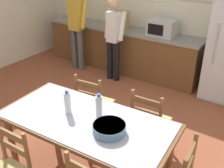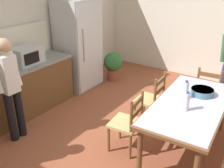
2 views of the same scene
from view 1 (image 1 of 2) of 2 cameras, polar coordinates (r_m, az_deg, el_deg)
name	(u,v)px [view 1 (image 1 of 2)]	position (r m, az deg, el deg)	size (l,w,h in m)	color
ground_plane	(95,137)	(3.76, -3.67, -11.42)	(8.32, 8.32, 0.00)	brown
wall_back	(178,2)	(5.36, 14.15, 16.86)	(6.52, 0.12, 2.90)	silver
kitchen_counter	(121,49)	(5.66, 1.93, 7.72)	(3.45, 0.66, 0.90)	brown
counter_splashback	(129,11)	(5.72, 3.79, 15.66)	(3.41, 0.03, 0.60)	#EFE8CB
microwave	(162,28)	(5.06, 10.89, 11.96)	(0.50, 0.39, 0.30)	#B2B7BC
paper_bag	(123,20)	(5.43, 2.37, 13.78)	(0.24, 0.16, 0.36)	tan
dining_table	(86,126)	(2.80, -5.62, -9.00)	(1.90, 0.99, 0.78)	brown
bottle_near_centre	(68,103)	(2.81, -9.65, -4.02)	(0.07, 0.07, 0.27)	silver
bottle_off_centre	(99,106)	(2.71, -2.85, -4.85)	(0.07, 0.07, 0.27)	silver
serving_bowl	(109,128)	(2.53, -0.61, -9.54)	(0.32, 0.32, 0.09)	slate
chair_side_far_left	(94,104)	(3.64, -3.95, -4.40)	(0.46, 0.44, 0.91)	brown
chair_side_far_right	(149,122)	(3.31, 8.13, -8.24)	(0.44, 0.42, 0.91)	brown
person_at_sink	(76,24)	(5.55, -7.83, 12.80)	(0.44, 0.30, 1.75)	#4C4C4C
person_at_counter	(113,36)	(5.00, 0.33, 10.39)	(0.40, 0.28, 1.59)	black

